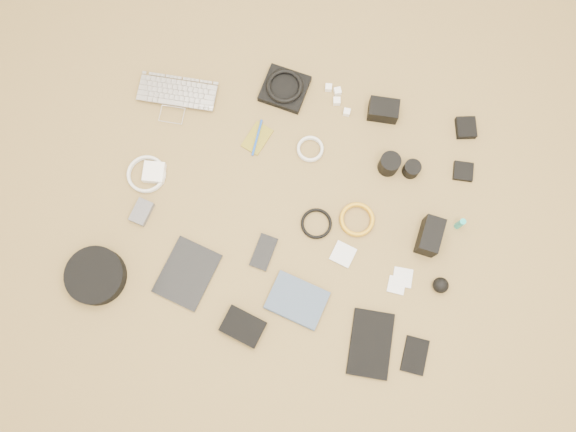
% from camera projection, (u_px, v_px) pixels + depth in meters
% --- Properties ---
extents(room_shell, '(4.04, 4.04, 2.58)m').
position_uv_depth(room_shell, '(296.00, 17.00, 0.89)').
color(room_shell, olive).
rests_on(room_shell, ground).
extents(laptop, '(0.31, 0.22, 0.02)m').
position_uv_depth(laptop, '(175.00, 103.00, 2.19)').
color(laptop, '#BDBDC2').
rests_on(laptop, ground).
extents(headphone_pouch, '(0.19, 0.19, 0.03)m').
position_uv_depth(headphone_pouch, '(285.00, 89.00, 2.20)').
color(headphone_pouch, black).
rests_on(headphone_pouch, ground).
extents(headphones, '(0.17, 0.17, 0.02)m').
position_uv_depth(headphones, '(285.00, 86.00, 2.18)').
color(headphones, black).
rests_on(headphones, headphone_pouch).
extents(charger_a, '(0.03, 0.03, 0.02)m').
position_uv_depth(charger_a, '(329.00, 88.00, 2.21)').
color(charger_a, white).
rests_on(charger_a, ground).
extents(charger_b, '(0.03, 0.03, 0.03)m').
position_uv_depth(charger_b, '(337.00, 101.00, 2.19)').
color(charger_b, white).
rests_on(charger_b, ground).
extents(charger_c, '(0.03, 0.03, 0.03)m').
position_uv_depth(charger_c, '(338.00, 91.00, 2.20)').
color(charger_c, white).
rests_on(charger_c, ground).
extents(charger_d, '(0.03, 0.03, 0.02)m').
position_uv_depth(charger_d, '(347.00, 112.00, 2.18)').
color(charger_d, white).
rests_on(charger_d, ground).
extents(dslr_camera, '(0.12, 0.08, 0.07)m').
position_uv_depth(dslr_camera, '(383.00, 110.00, 2.16)').
color(dslr_camera, black).
rests_on(dslr_camera, ground).
extents(lens_pouch, '(0.09, 0.10, 0.03)m').
position_uv_depth(lens_pouch, '(466.00, 128.00, 2.17)').
color(lens_pouch, black).
rests_on(lens_pouch, ground).
extents(notebook_olive, '(0.12, 0.14, 0.01)m').
position_uv_depth(notebook_olive, '(257.00, 138.00, 2.17)').
color(notebook_olive, olive).
rests_on(notebook_olive, ground).
extents(pen_blue, '(0.02, 0.15, 0.01)m').
position_uv_depth(pen_blue, '(257.00, 138.00, 2.16)').
color(pen_blue, '#1646B6').
rests_on(pen_blue, notebook_olive).
extents(cable_white_a, '(0.11, 0.11, 0.01)m').
position_uv_depth(cable_white_a, '(310.00, 149.00, 2.15)').
color(cable_white_a, silver).
rests_on(cable_white_a, ground).
extents(lens_a, '(0.10, 0.10, 0.08)m').
position_uv_depth(lens_a, '(389.00, 164.00, 2.10)').
color(lens_a, black).
rests_on(lens_a, ground).
extents(lens_b, '(0.08, 0.08, 0.06)m').
position_uv_depth(lens_b, '(412.00, 169.00, 2.11)').
color(lens_b, black).
rests_on(lens_b, ground).
extents(card_reader, '(0.08, 0.08, 0.02)m').
position_uv_depth(card_reader, '(463.00, 171.00, 2.13)').
color(card_reader, black).
rests_on(card_reader, ground).
extents(power_brick, '(0.08, 0.08, 0.03)m').
position_uv_depth(power_brick, '(154.00, 172.00, 2.12)').
color(power_brick, white).
rests_on(power_brick, ground).
extents(cable_white_b, '(0.20, 0.20, 0.01)m').
position_uv_depth(cable_white_b, '(147.00, 175.00, 2.13)').
color(cable_white_b, silver).
rests_on(cable_white_b, ground).
extents(cable_black, '(0.12, 0.12, 0.01)m').
position_uv_depth(cable_black, '(316.00, 224.00, 2.09)').
color(cable_black, black).
rests_on(cable_black, ground).
extents(cable_yellow, '(0.14, 0.14, 0.01)m').
position_uv_depth(cable_yellow, '(357.00, 220.00, 2.09)').
color(cable_yellow, gold).
rests_on(cable_yellow, ground).
extents(flash, '(0.09, 0.14, 0.10)m').
position_uv_depth(flash, '(430.00, 236.00, 2.03)').
color(flash, black).
rests_on(flash, ground).
extents(lens_cleaner, '(0.02, 0.02, 0.08)m').
position_uv_depth(lens_cleaner, '(460.00, 224.00, 2.05)').
color(lens_cleaner, '#1AABA3').
rests_on(lens_cleaner, ground).
extents(battery_charger, '(0.08, 0.10, 0.03)m').
position_uv_depth(battery_charger, '(142.00, 212.00, 2.09)').
color(battery_charger, '#55555A').
rests_on(battery_charger, ground).
extents(tablet, '(0.23, 0.27, 0.01)m').
position_uv_depth(tablet, '(187.00, 273.00, 2.05)').
color(tablet, black).
rests_on(tablet, ground).
extents(phone, '(0.09, 0.14, 0.01)m').
position_uv_depth(phone, '(264.00, 252.00, 2.06)').
color(phone, black).
rests_on(phone, ground).
extents(filter_case_left, '(0.10, 0.10, 0.01)m').
position_uv_depth(filter_case_left, '(343.00, 254.00, 2.06)').
color(filter_case_left, silver).
rests_on(filter_case_left, ground).
extents(filter_case_mid, '(0.07, 0.07, 0.01)m').
position_uv_depth(filter_case_mid, '(396.00, 285.00, 2.04)').
color(filter_case_mid, silver).
rests_on(filter_case_mid, ground).
extents(filter_case_right, '(0.07, 0.07, 0.01)m').
position_uv_depth(filter_case_right, '(402.00, 277.00, 2.04)').
color(filter_case_right, silver).
rests_on(filter_case_right, ground).
extents(air_blower, '(0.06, 0.06, 0.06)m').
position_uv_depth(air_blower, '(441.00, 285.00, 2.01)').
color(air_blower, black).
rests_on(air_blower, ground).
extents(headphone_case, '(0.25, 0.25, 0.06)m').
position_uv_depth(headphone_case, '(96.00, 276.00, 2.02)').
color(headphone_case, black).
rests_on(headphone_case, ground).
extents(drive_case, '(0.17, 0.14, 0.04)m').
position_uv_depth(drive_case, '(243.00, 326.00, 1.99)').
color(drive_case, black).
rests_on(drive_case, ground).
extents(paperback, '(0.23, 0.19, 0.02)m').
position_uv_depth(paperback, '(289.00, 320.00, 2.00)').
color(paperback, '#3C4D66').
rests_on(paperback, ground).
extents(notebook_black_a, '(0.15, 0.23, 0.02)m').
position_uv_depth(notebook_black_a, '(371.00, 344.00, 1.99)').
color(notebook_black_a, black).
rests_on(notebook_black_a, ground).
extents(notebook_black_b, '(0.09, 0.13, 0.01)m').
position_uv_depth(notebook_black_b, '(415.00, 355.00, 1.98)').
color(notebook_black_b, black).
rests_on(notebook_black_b, ground).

